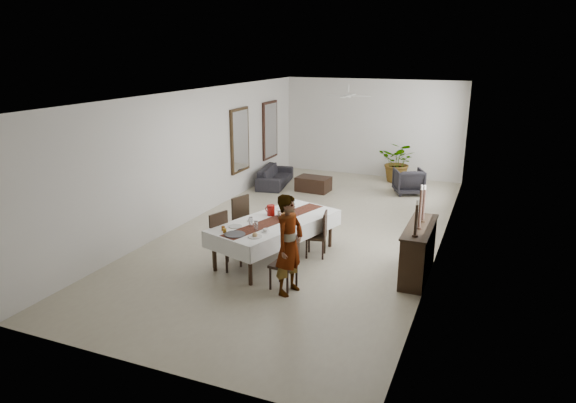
{
  "coord_description": "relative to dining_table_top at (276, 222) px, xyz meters",
  "views": [
    {
      "loc": [
        3.95,
        -10.82,
        4.13
      ],
      "look_at": [
        -0.02,
        -1.27,
        1.05
      ],
      "focal_mm": 32.0,
      "sensor_mm": 36.0,
      "label": 1
    }
  ],
  "objects": [
    {
      "name": "wine_glass_near",
      "position": [
        -0.09,
        -0.71,
        0.13
      ],
      "size": [
        0.08,
        0.08,
        0.18
      ],
      "primitive_type": "cylinder",
      "color": "white",
      "rests_on": "tablecloth_top"
    },
    {
      "name": "teacup_left",
      "position": [
        -0.43,
        -0.26,
        0.07
      ],
      "size": [
        0.1,
        0.1,
        0.07
      ],
      "primitive_type": "cylinder",
      "color": "silver",
      "rests_on": "saucer_left"
    },
    {
      "name": "sideboard_body",
      "position": [
        2.82,
        0.22,
        -0.3
      ],
      "size": [
        0.43,
        1.62,
        0.97
      ],
      "primitive_type": "cube",
      "color": "black",
      "rests_on": "floor"
    },
    {
      "name": "table_leg_br",
      "position": [
        0.83,
        1.03,
        -0.41
      ],
      "size": [
        0.1,
        0.1,
        0.76
      ],
      "primitive_type": "cylinder",
      "rotation": [
        0.0,
        0.0,
        -0.31
      ],
      "color": "black",
      "rests_on": "floor"
    },
    {
      "name": "tablecloth_drape_right",
      "position": [
        0.61,
        -0.19,
        -0.12
      ],
      "size": [
        0.86,
        2.67,
        0.33
      ],
      "primitive_type": "cube",
      "rotation": [
        0.0,
        0.0,
        -0.31
      ],
      "color": "white",
      "rests_on": "dining_table_top"
    },
    {
      "name": "sofa",
      "position": [
        -2.41,
        5.4,
        -0.5
      ],
      "size": [
        1.09,
        2.07,
        0.57
      ],
      "primitive_type": "imported",
      "rotation": [
        0.0,
        0.0,
        1.74
      ],
      "color": "#252227",
      "rests_on": "floor"
    },
    {
      "name": "jam_jar_a",
      "position": [
        -0.58,
        -1.05,
        0.08
      ],
      "size": [
        0.07,
        0.07,
        0.08
      ],
      "primitive_type": "cylinder",
      "color": "#986416",
      "rests_on": "tablecloth_top"
    },
    {
      "name": "table_runner",
      "position": [
        0.0,
        -0.0,
        0.04
      ],
      "size": [
        1.18,
        2.7,
        0.0
      ],
      "primitive_type": "cube",
      "rotation": [
        0.0,
        0.0,
        -0.31
      ],
      "color": "maroon",
      "rests_on": "tablecloth_top"
    },
    {
      "name": "wall_right",
      "position": [
        3.04,
        1.87,
        0.81
      ],
      "size": [
        0.02,
        12.0,
        3.2
      ],
      "primitive_type": "cube",
      "color": "silver",
      "rests_on": "floor"
    },
    {
      "name": "chair_left_near_seat",
      "position": [
        -0.7,
        -0.79,
        -0.31
      ],
      "size": [
        0.58,
        0.58,
        0.05
      ],
      "primitive_type": "cube",
      "rotation": [
        0.0,
        0.0,
        -1.88
      ],
      "color": "black",
      "rests_on": "chair_left_near_leg_fl"
    },
    {
      "name": "table_leg_bl",
      "position": [
        -0.08,
        1.32,
        -0.41
      ],
      "size": [
        0.1,
        0.1,
        0.76
      ],
      "primitive_type": "cylinder",
      "rotation": [
        0.0,
        0.0,
        -0.31
      ],
      "color": "black",
      "rests_on": "floor"
    },
    {
      "name": "mirror_glass_near",
      "position": [
        -2.89,
        4.07,
        0.81
      ],
      "size": [
        0.01,
        0.9,
        1.7
      ],
      "primitive_type": "cube",
      "color": "silver",
      "rests_on": "mirror_frame_near"
    },
    {
      "name": "plate_near_left",
      "position": [
        -0.56,
        -0.68,
        0.05
      ],
      "size": [
        0.26,
        0.26,
        0.02
      ],
      "primitive_type": "cylinder",
      "color": "silver",
      "rests_on": "tablecloth_top"
    },
    {
      "name": "chair_right_far_leg_br",
      "position": [
        0.52,
        0.55,
        -0.59
      ],
      "size": [
        0.05,
        0.05,
        0.4
      ],
      "primitive_type": "cylinder",
      "rotation": [
        0.0,
        0.0,
        0.2
      ],
      "color": "black",
      "rests_on": "floor"
    },
    {
      "name": "red_pitcher",
      "position": [
        -0.21,
        0.24,
        0.15
      ],
      "size": [
        0.2,
        0.2,
        0.22
      ],
      "primitive_type": "cylinder",
      "rotation": [
        0.0,
        0.0,
        -0.31
      ],
      "color": "#9A0F0B",
      "rests_on": "tablecloth_top"
    },
    {
      "name": "tablecloth_drape_far",
      "position": [
        0.42,
        1.33,
        -0.12
      ],
      "size": [
        1.22,
        0.4,
        0.33
      ],
      "primitive_type": "cube",
      "rotation": [
        0.0,
        0.0,
        -0.31
      ],
      "color": "white",
      "rests_on": "dining_table_top"
    },
    {
      "name": "plate_far_left",
      "position": [
        -0.15,
        0.67,
        0.05
      ],
      "size": [
        0.26,
        0.26,
        0.02
      ],
      "primitive_type": "cylinder",
      "color": "white",
      "rests_on": "tablecloth_top"
    },
    {
      "name": "chair_right_near_leg_bl",
      "position": [
        0.49,
        -1.36,
        -0.58
      ],
      "size": [
        0.05,
        0.05,
        0.42
      ],
      "primitive_type": "cylinder",
      "rotation": [
        0.0,
        0.0,
        -0.1
      ],
      "color": "black",
      "rests_on": "floor"
    },
    {
      "name": "wine_glass_far",
      "position": [
        0.07,
        0.04,
        0.13
      ],
      "size": [
        0.08,
        0.08,
        0.18
      ],
      "primitive_type": "cylinder",
      "color": "white",
      "rests_on": "tablecloth_top"
    },
    {
      "name": "tablecloth_top",
      "position": [
        -0.0,
        -0.0,
        0.03
      ],
      "size": [
        2.07,
        3.06,
        0.01
      ],
      "primitive_type": "cube",
      "rotation": [
        0.0,
        0.0,
        -0.31
      ],
      "color": "white",
      "rests_on": "dining_table_top"
    },
    {
      "name": "tablecloth_drape_left",
      "position": [
        -0.61,
        0.19,
        -0.12
      ],
      "size": [
        0.86,
        2.67,
        0.33
      ],
      "primitive_type": "cube",
      "rotation": [
        0.0,
        0.0,
        -0.31
      ],
      "color": "white",
      "rests_on": "dining_table_top"
    },
    {
      "name": "chair_right_far_back",
      "position": [
        0.9,
        0.45,
        -0.08
      ],
      "size": [
        0.12,
        0.41,
        0.52
      ],
      "primitive_type": "cube",
      "rotation": [
        0.0,
        0.0,
        1.77
      ],
      "color": "black",
      "rests_on": "chair_right_far_seat"
    },
    {
      "name": "chair_left_near_leg_bl",
      "position": [
        -0.46,
        -0.67,
        -0.56
      ],
      "size": [
        0.06,
        0.06,
        0.45
      ],
      "primitive_type": "cylinder",
      "rotation": [
        0.0,
        0.0,
        -0.31
      ],
      "color": "black",
      "rests_on": "floor"
    },
    {
      "name": "chair_left_far_leg_fl",
      "position": [
        -0.86,
        0.48,
        -0.55
      ],
      "size": [
        0.06,
        0.06,
        0.48
      ],
      "primitive_type": "cylinder",
      "rotation": [
        0.0,
        0.0,
        -0.34
      ],
      "color": "black",
      "rests_on": "floor"
    },
    {
      "name": "chair_left_far_back",
      "position": [
        -0.95,
        0.3,
        0.04
      ],
      "size": [
        0.2,
        0.47,
        0.61
      ],
      "primitive_type": "cube",
      "rotation": [
        0.0,
        0.0,
        -1.91
      ],
      "color": "black",
      "rests_on": "chair_left_far_seat"
    },
    {
      "name": "chair_right_near_leg_fr",
      "position": [
        0.87,
        -1.05,
        -0.58
      ],
      "size": [
        0.05,
        0.05,
        0.42
      ],
      "primitive_type": "cylinder",
      "rotation": [
        0.0,
        0.0,
        -0.1
      ],
      "color": "black",
      "rests_on": "floor"
    },
    {
      "name": "chair_right_near_leg_br",
      "position": [
        0.53,
        -1.01,
        -0.58
      ],
      "size": [
        0.05,
        0.05,
        0.42
      ],
      "primitive_type": "cylinder",
      "rotation": [
        0.0,
        0.0,
        -0.1
      ],
      "color": "black",
      "rests_on": "floor"
    },
    {
      "name": "floor",
      "position": [
        0.04,
        1.87,
        -0.79
      ],
      "size": [
        6.0,
        12.0,
        0.0
      ],
      "primitive_type": "cube",
      "color": "#B7AE91",
      "rests_on": "ground"
    },
    {
      "name": "pitcher_handle",
      "position": [
        -0.3,
        0.27,
        0.15
      ],
      "size": [
        0.13,
        0.06,
        0.13
      ],
      "primitive_type": "torus",
      "rotation": [
        1.57,
        0.0,
        -0.31
      ],
      "color": "maroon",
      "rests_on": "red_pitcher"
    },
    {
      "name": "woman",
      "position": [
        0.84,
        -1.32,
        0.11
      ],
      "size": [
        0.56,
        0.73,
        1.79
      ],
      "primitive_type": "imported",
      "rotation": [
        0.0,
        0.0,
        1.36
      ],
      "color": "#9A9DA3",
      "rests_on": "floor"
    },
    {
      "name": "coffee_table",
      "position": [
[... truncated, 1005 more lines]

